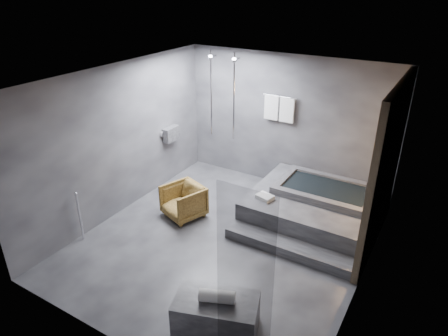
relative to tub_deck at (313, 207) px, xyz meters
The scene contains 7 objects.
room 2.02m from the tub_deck, 118.47° to the right, with size 5.00×5.04×2.82m.
tub_deck is the anchor object (origin of this frame).
tub_step 1.19m from the tub_deck, 90.00° to the right, with size 2.20×0.36×0.18m, color #303032.
concrete_bench 3.13m from the tub_deck, 93.31° to the right, with size 1.06×0.58×0.48m, color #303032.
driftwood_chair 2.42m from the tub_deck, 151.62° to the right, with size 0.68×0.69×0.63m, color #473111.
rolled_towel 3.16m from the tub_deck, 92.91° to the right, with size 0.16×0.16×0.45m, color white.
deck_towel 0.97m from the tub_deck, 141.57° to the right, with size 0.29×0.22×0.08m, color silver.
Camera 1 is at (2.89, -4.87, 4.13)m, focal length 32.00 mm.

